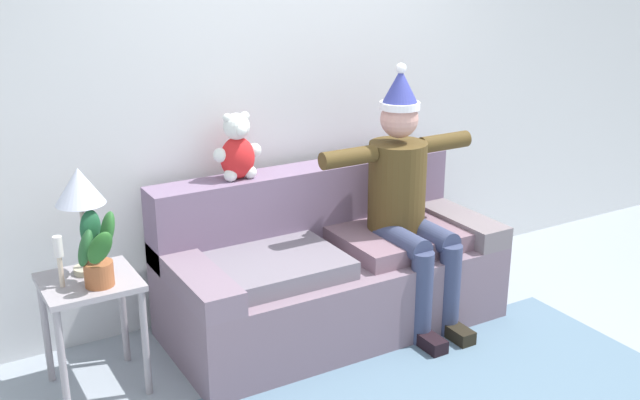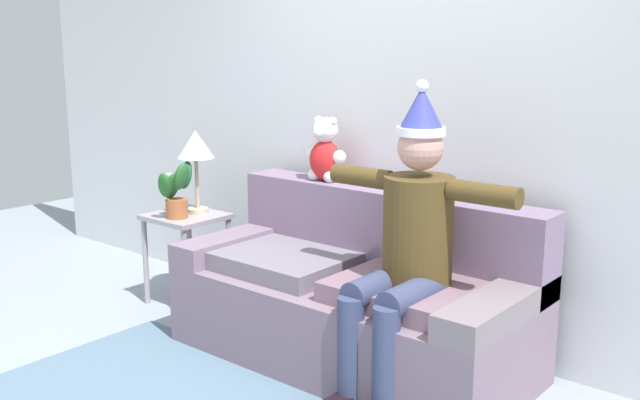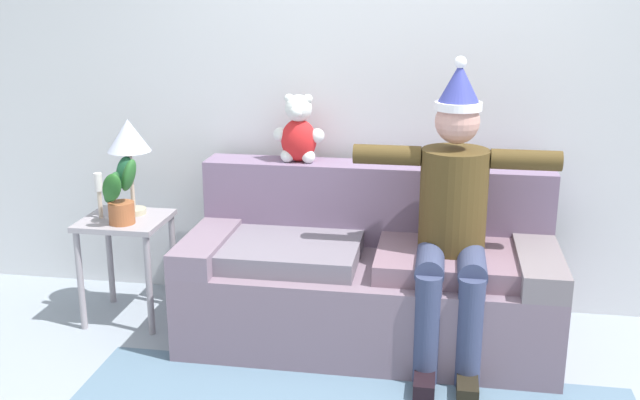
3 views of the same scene
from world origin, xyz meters
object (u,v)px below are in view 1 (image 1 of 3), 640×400
person_seated (406,196)px  table_lamp (80,191)px  teddy_bear (237,149)px  couch (328,269)px  candle_tall (59,254)px  potted_plant (97,251)px  side_table (91,301)px

person_seated → table_lamp: bearing=172.4°
teddy_bear → person_seated: bearing=-26.7°
person_seated → table_lamp: 1.81m
couch → candle_tall: couch is taller
teddy_bear → table_lamp: (-0.92, -0.19, -0.04)m
person_seated → potted_plant: (-1.77, 0.06, 0.00)m
table_lamp → candle_tall: (-0.15, -0.11, -0.26)m
couch → side_table: 1.39m
table_lamp → potted_plant: (0.01, -0.18, -0.25)m
couch → potted_plant: size_ratio=5.19×
person_seated → potted_plant: 1.77m
side_table → couch: bearing=0.8°
side_table → potted_plant: potted_plant is taller
table_lamp → candle_tall: table_lamp is taller
potted_plant → couch: bearing=4.8°
person_seated → candle_tall: size_ratio=5.93×
table_lamp → couch: bearing=-2.9°
table_lamp → potted_plant: table_lamp is taller
person_seated → table_lamp: (-1.78, 0.24, 0.25)m
person_seated → side_table: person_seated is taller
person_seated → potted_plant: size_ratio=4.09×
teddy_bear → table_lamp: teddy_bear is taller
teddy_bear → potted_plant: size_ratio=1.02×
side_table → table_lamp: size_ratio=1.11×
teddy_bear → side_table: bearing=-163.3°
couch → table_lamp: 1.52m
table_lamp → person_seated: bearing=-7.6°
teddy_bear → candle_tall: size_ratio=1.48×
side_table → table_lamp: table_lamp is taller
potted_plant → candle_tall: (-0.16, 0.08, -0.01)m
couch → potted_plant: 1.42m
teddy_bear → candle_tall: 1.15m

